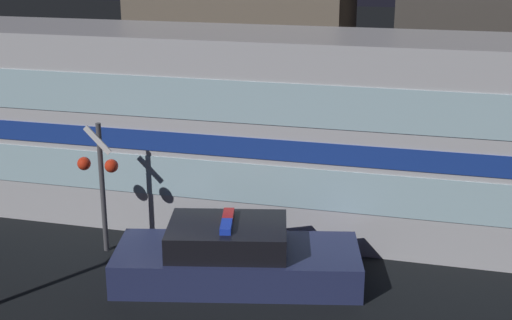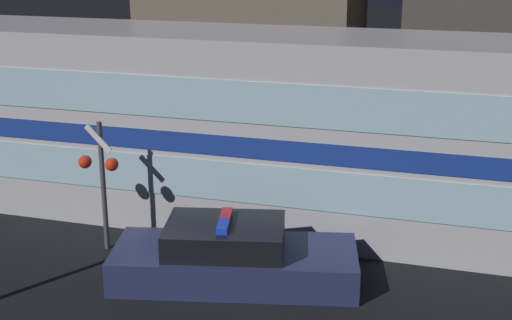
% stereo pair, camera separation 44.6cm
% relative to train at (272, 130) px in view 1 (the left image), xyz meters
% --- Properties ---
extents(train, '(16.01, 2.90, 4.26)m').
position_rel_train_xyz_m(train, '(0.00, 0.00, 0.00)').
color(train, silver).
rests_on(train, ground_plane).
extents(police_car, '(4.83, 2.73, 1.27)m').
position_rel_train_xyz_m(police_car, '(0.04, -3.08, -1.66)').
color(police_car, navy).
rests_on(police_car, ground_plane).
extents(crossing_signal_far, '(0.86, 0.32, 2.72)m').
position_rel_train_xyz_m(crossing_signal_far, '(-2.92, -2.54, -0.44)').
color(crossing_signal_far, '#4C4C51').
rests_on(crossing_signal_far, ground_plane).
extents(building_left, '(6.51, 4.01, 7.63)m').
position_rel_train_xyz_m(building_left, '(-2.57, 6.99, 1.68)').
color(building_left, '#726656').
rests_on(building_left, ground_plane).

